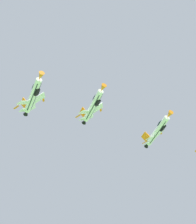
{
  "coord_description": "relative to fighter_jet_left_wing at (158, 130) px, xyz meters",
  "views": [
    {
      "loc": [
        -0.88,
        -7.8,
        1.78
      ],
      "look_at": [
        36.61,
        56.34,
        84.8
      ],
      "focal_mm": 61.73,
      "sensor_mm": 36.0,
      "label": 1
    }
  ],
  "objects": [
    {
      "name": "fighter_jet_right_wing",
      "position": [
        -21.0,
        2.76,
        2.15
      ],
      "size": [
        8.35,
        15.95,
        6.66
      ],
      "rotation": [
        0.0,
        0.71,
        3.01
      ],
      "color": "white"
    },
    {
      "name": "fighter_jet_left_wing",
      "position": [
        0.0,
        0.0,
        0.0
      ],
      "size": [
        7.7,
        15.95,
        7.36
      ],
      "rotation": [
        0.0,
        0.81,
        3.01
      ],
      "color": "white"
    },
    {
      "name": "fighter_jet_left_outer",
      "position": [
        -38.73,
        4.8,
        -1.91
      ],
      "size": [
        8.02,
        15.95,
        7.04
      ],
      "rotation": [
        0.0,
        0.76,
        3.01
      ],
      "color": "white"
    }
  ]
}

